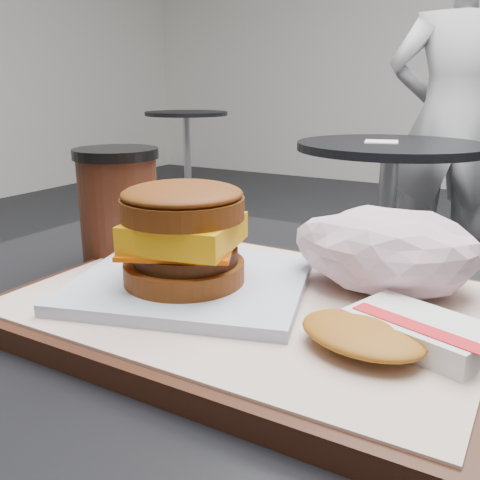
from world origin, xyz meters
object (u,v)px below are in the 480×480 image
serving_tray (253,308)px  crumpled_wrapper (387,249)px  coffee_cup (119,208)px  hash_brown (394,332)px  breakfast_sandwich (186,246)px  patron (450,122)px  neighbor_table (387,195)px

serving_tray → crumpled_wrapper: (0.09, 0.08, 0.04)m
serving_tray → crumpled_wrapper: 0.12m
crumpled_wrapper → coffee_cup: coffee_cup is taller
hash_brown → coffee_cup: (-0.31, 0.08, 0.03)m
breakfast_sandwich → patron: bearing=94.3°
hash_brown → crumpled_wrapper: crumpled_wrapper is taller
breakfast_sandwich → neighbor_table: 1.72m
serving_tray → patron: bearing=95.6°
breakfast_sandwich → hash_brown: bearing=-4.2°
hash_brown → patron: size_ratio=0.08×
patron → neighbor_table: bearing=61.4°
hash_brown → crumpled_wrapper: (-0.04, 0.10, 0.02)m
serving_tray → breakfast_sandwich: breakfast_sandwich is taller
crumpled_wrapper → coffee_cup: size_ratio=1.23×
hash_brown → coffee_cup: bearing=165.6°
breakfast_sandwich → hash_brown: (0.18, -0.01, -0.03)m
breakfast_sandwich → crumpled_wrapper: breakfast_sandwich is taller
crumpled_wrapper → coffee_cup: 0.28m
breakfast_sandwich → patron: 2.31m
neighbor_table → coffee_cup: bearing=-85.1°
hash_brown → coffee_cup: 0.32m
breakfast_sandwich → patron: size_ratio=0.15×
coffee_cup → hash_brown: bearing=-14.4°
coffee_cup → neighbor_table: bearing=94.9°
coffee_cup → breakfast_sandwich: bearing=-26.5°
neighbor_table → serving_tray: bearing=-78.9°
serving_tray → crumpled_wrapper: size_ratio=2.48×
serving_tray → coffee_cup: size_ratio=3.04×
neighbor_table → patron: 0.68m
hash_brown → patron: (-0.35, 2.32, -0.01)m
hash_brown → serving_tray: bearing=166.5°
breakfast_sandwich → hash_brown: size_ratio=1.77×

